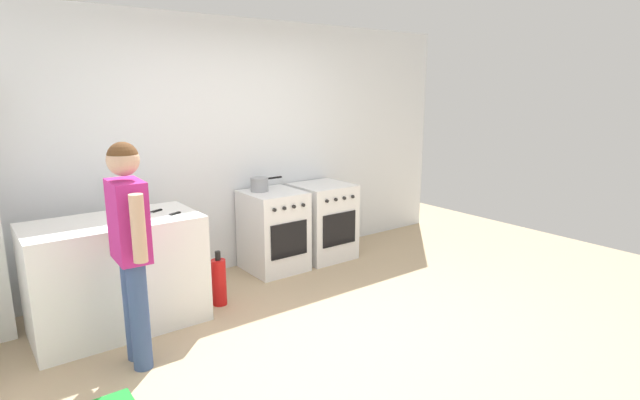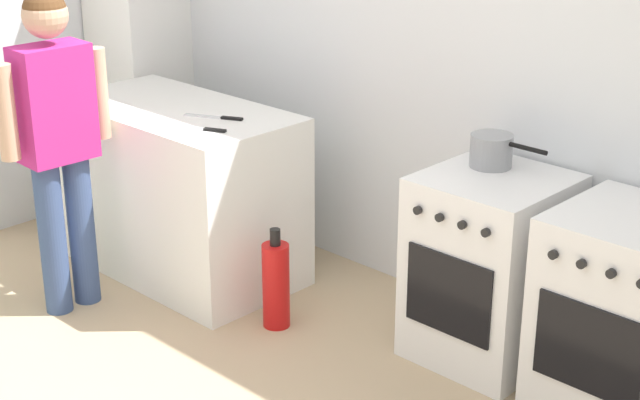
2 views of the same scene
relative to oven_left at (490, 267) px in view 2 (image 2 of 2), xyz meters
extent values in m
cube|color=silver|center=(-0.35, 0.37, 0.87)|extent=(6.00, 0.10, 2.60)
cube|color=white|center=(-1.70, -0.38, 0.02)|extent=(1.30, 0.70, 0.90)
cube|color=white|center=(0.00, 0.00, 0.00)|extent=(0.57, 0.60, 0.85)
cube|color=black|center=(0.00, -0.30, -0.03)|extent=(0.43, 0.01, 0.36)
cylinder|color=black|center=(-0.13, -0.12, 0.42)|extent=(0.18, 0.18, 0.01)
cylinder|color=black|center=(0.13, -0.12, 0.42)|extent=(0.18, 0.18, 0.01)
cylinder|color=black|center=(-0.13, 0.12, 0.42)|extent=(0.18, 0.18, 0.01)
cylinder|color=black|center=(0.13, 0.12, 0.42)|extent=(0.18, 0.18, 0.01)
cylinder|color=black|center=(-0.17, -0.31, 0.31)|extent=(0.04, 0.02, 0.04)
cylinder|color=black|center=(-0.06, -0.31, 0.31)|extent=(0.04, 0.02, 0.04)
cylinder|color=black|center=(0.06, -0.31, 0.31)|extent=(0.04, 0.02, 0.04)
cylinder|color=black|center=(0.17, -0.31, 0.31)|extent=(0.04, 0.02, 0.04)
cube|color=white|center=(0.66, 0.00, 0.00)|extent=(0.60, 0.60, 0.85)
cube|color=black|center=(0.66, -0.30, -0.03)|extent=(0.45, 0.01, 0.36)
cylinder|color=black|center=(0.52, -0.12, 0.42)|extent=(0.19, 0.19, 0.01)
cylinder|color=black|center=(0.52, 0.12, 0.42)|extent=(0.19, 0.19, 0.01)
cylinder|color=black|center=(0.48, -0.31, 0.31)|extent=(0.04, 0.02, 0.04)
cylinder|color=black|center=(0.60, -0.31, 0.31)|extent=(0.04, 0.02, 0.04)
cylinder|color=black|center=(0.72, -0.31, 0.31)|extent=(0.04, 0.02, 0.04)
cylinder|color=gray|center=(-0.10, 0.10, 0.50)|extent=(0.19, 0.19, 0.14)
cylinder|color=black|center=(0.08, 0.10, 0.55)|extent=(0.18, 0.02, 0.02)
cube|color=silver|center=(-1.39, -0.57, 0.48)|extent=(0.22, 0.12, 0.01)
cube|color=black|center=(-1.24, -0.50, 0.48)|extent=(0.11, 0.07, 0.01)
cube|color=silver|center=(-1.47, -0.39, 0.48)|extent=(0.20, 0.12, 0.01)
cube|color=black|center=(-1.33, -0.32, 0.48)|extent=(0.11, 0.07, 0.01)
cylinder|color=#384C7A|center=(-1.76, -1.11, -0.04)|extent=(0.13, 0.13, 0.77)
cylinder|color=#384C7A|center=(-1.75, -0.95, -0.04)|extent=(0.13, 0.13, 0.77)
cube|color=#B7267A|center=(-1.76, -1.03, 0.62)|extent=(0.21, 0.35, 0.55)
cylinder|color=tan|center=(-1.76, -1.27, 0.62)|extent=(0.09, 0.09, 0.44)
cylinder|color=tan|center=(-1.75, -0.79, 0.62)|extent=(0.09, 0.09, 0.44)
sphere|color=tan|center=(-1.76, -1.03, 1.02)|extent=(0.21, 0.21, 0.21)
sphere|color=brown|center=(-1.76, -1.03, 1.04)|extent=(0.20, 0.20, 0.20)
cylinder|color=red|center=(-0.87, -0.48, -0.22)|extent=(0.13, 0.13, 0.42)
cylinder|color=black|center=(-0.87, -0.48, 0.03)|extent=(0.05, 0.05, 0.08)
cube|color=white|center=(-2.65, 0.10, 0.57)|extent=(0.48, 0.44, 2.00)
camera|label=1|loc=(-2.66, -4.36, 1.48)|focal=28.00mm
camera|label=2|loc=(2.17, -3.34, 1.84)|focal=55.00mm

